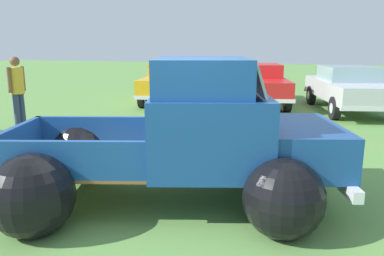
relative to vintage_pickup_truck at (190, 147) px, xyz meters
The scene contains 8 objects.
ground_plane 0.85m from the vintage_pickup_truck, 162.17° to the right, with size 80.00×80.00×0.00m, color #609347.
vintage_pickup_truck is the anchor object (origin of this frame).
show_car_0 9.10m from the vintage_pickup_truck, 113.30° to the left, with size 2.76×4.61×1.43m.
show_car_1 8.83m from the vintage_pickup_truck, 93.20° to the left, with size 2.85×4.75×1.43m.
show_car_2 8.67m from the vintage_pickup_truck, 73.56° to the left, with size 2.86×4.80×1.43m.
spectator_2 6.36m from the vintage_pickup_truck, 152.58° to the left, with size 0.35×0.53×1.81m.
lane_cone_0 3.33m from the vintage_pickup_truck, 139.67° to the left, with size 0.36×0.36×0.63m.
lane_cone_1 2.42m from the vintage_pickup_truck, 122.82° to the left, with size 0.36×0.36×0.63m.
Camera 1 is at (1.94, -4.38, 2.07)m, focal length 34.77 mm.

